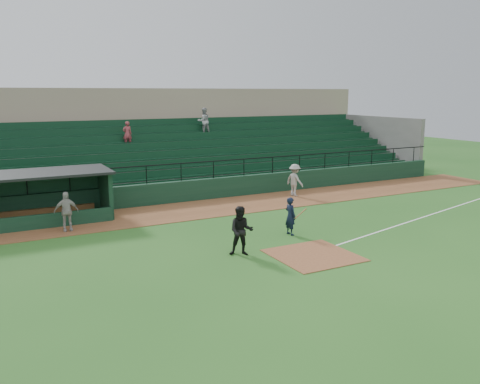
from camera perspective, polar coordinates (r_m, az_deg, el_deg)
name	(u,v)px	position (r m, az deg, el deg)	size (l,w,h in m)	color
ground	(298,248)	(19.92, 6.75, -6.47)	(90.00, 90.00, 0.00)	#275C1D
warning_track	(214,208)	(26.64, -3.00, -1.80)	(40.00, 4.00, 0.03)	brown
home_plate_dirt	(313,255)	(19.14, 8.45, -7.21)	(3.00, 3.00, 0.03)	brown
foul_line	(420,218)	(25.94, 19.98, -2.87)	(18.00, 0.09, 0.01)	white
stadium_structure	(161,149)	(34.03, -9.05, 4.86)	(38.00, 13.08, 6.40)	#10311E
dugout	(11,195)	(25.61, -24.83, -0.37)	(8.90, 3.20, 2.42)	#10311E
batter_at_plate	(290,216)	(21.55, 5.83, -2.77)	(1.02, 0.69, 1.66)	black
umpire	(241,231)	(18.73, 0.15, -4.51)	(0.92, 0.72, 1.90)	black
runner	(295,180)	(29.56, 6.32, 1.38)	(1.23, 0.71, 1.91)	#A19C97
dugout_player_a	(66,211)	(23.24, -19.38, -2.12)	(1.04, 0.43, 1.77)	#ABA5A0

